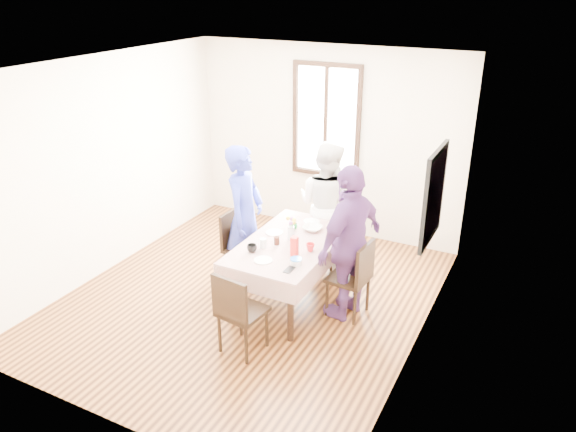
{
  "coord_description": "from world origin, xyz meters",
  "views": [
    {
      "loc": [
        2.97,
        -4.81,
        3.53
      ],
      "look_at": [
        0.46,
        0.14,
        1.1
      ],
      "focal_mm": 34.4,
      "sensor_mm": 36.0,
      "label": 1
    }
  ],
  "objects_px": {
    "chair_right": "(348,278)",
    "person_right": "(349,243)",
    "person_left": "(244,217)",
    "chair_near": "(243,311)",
    "chair_far": "(326,231)",
    "person_far": "(326,205)",
    "dining_table": "(290,272)",
    "chair_left": "(244,248)"
  },
  "relations": [
    {
      "from": "dining_table",
      "to": "person_right",
      "type": "distance_m",
      "value": 0.85
    },
    {
      "from": "dining_table",
      "to": "chair_far",
      "type": "bearing_deg",
      "value": 90.0
    },
    {
      "from": "person_left",
      "to": "chair_far",
      "type": "bearing_deg",
      "value": -43.58
    },
    {
      "from": "person_right",
      "to": "person_far",
      "type": "bearing_deg",
      "value": -130.46
    },
    {
      "from": "chair_near",
      "to": "person_right",
      "type": "xyz_separation_m",
      "value": [
        0.68,
        1.1,
        0.43
      ]
    },
    {
      "from": "chair_far",
      "to": "person_left",
      "type": "relative_size",
      "value": 0.52
    },
    {
      "from": "chair_near",
      "to": "person_far",
      "type": "distance_m",
      "value": 2.12
    },
    {
      "from": "person_right",
      "to": "chair_right",
      "type": "bearing_deg",
      "value": 104.78
    },
    {
      "from": "chair_far",
      "to": "dining_table",
      "type": "bearing_deg",
      "value": 93.58
    },
    {
      "from": "chair_near",
      "to": "person_left",
      "type": "height_order",
      "value": "person_left"
    },
    {
      "from": "chair_right",
      "to": "person_left",
      "type": "xyz_separation_m",
      "value": [
        -1.39,
        0.1,
        0.43
      ]
    },
    {
      "from": "chair_far",
      "to": "person_left",
      "type": "height_order",
      "value": "person_left"
    },
    {
      "from": "chair_far",
      "to": "person_right",
      "type": "bearing_deg",
      "value": 127.82
    },
    {
      "from": "person_left",
      "to": "person_far",
      "type": "relative_size",
      "value": 1.06
    },
    {
      "from": "chair_near",
      "to": "person_far",
      "type": "bearing_deg",
      "value": 97.25
    },
    {
      "from": "dining_table",
      "to": "chair_right",
      "type": "relative_size",
      "value": 1.68
    },
    {
      "from": "chair_far",
      "to": "person_far",
      "type": "height_order",
      "value": "person_far"
    },
    {
      "from": "chair_near",
      "to": "chair_far",
      "type": "bearing_deg",
      "value": 97.25
    },
    {
      "from": "person_left",
      "to": "dining_table",
      "type": "bearing_deg",
      "value": -108.48
    },
    {
      "from": "chair_far",
      "to": "chair_near",
      "type": "height_order",
      "value": "same"
    },
    {
      "from": "chair_right",
      "to": "person_far",
      "type": "relative_size",
      "value": 0.55
    },
    {
      "from": "person_left",
      "to": "person_far",
      "type": "bearing_deg",
      "value": -44.17
    },
    {
      "from": "dining_table",
      "to": "chair_near",
      "type": "bearing_deg",
      "value": -90.0
    },
    {
      "from": "chair_near",
      "to": "person_left",
      "type": "relative_size",
      "value": 0.52
    },
    {
      "from": "chair_right",
      "to": "person_right",
      "type": "relative_size",
      "value": 0.51
    },
    {
      "from": "chair_left",
      "to": "person_far",
      "type": "distance_m",
      "value": 1.19
    },
    {
      "from": "dining_table",
      "to": "person_right",
      "type": "height_order",
      "value": "person_right"
    },
    {
      "from": "dining_table",
      "to": "chair_left",
      "type": "height_order",
      "value": "chair_left"
    },
    {
      "from": "chair_left",
      "to": "chair_right",
      "type": "bearing_deg",
      "value": 86.76
    },
    {
      "from": "person_far",
      "to": "person_left",
      "type": "bearing_deg",
      "value": 61.28
    },
    {
      "from": "chair_left",
      "to": "chair_near",
      "type": "relative_size",
      "value": 1.0
    },
    {
      "from": "chair_right",
      "to": "person_far",
      "type": "xyz_separation_m",
      "value": [
        -0.7,
        0.99,
        0.38
      ]
    },
    {
      "from": "chair_far",
      "to": "chair_near",
      "type": "distance_m",
      "value": 2.1
    },
    {
      "from": "chair_left",
      "to": "chair_far",
      "type": "xyz_separation_m",
      "value": [
        0.7,
        0.91,
        0.0
      ]
    },
    {
      "from": "chair_right",
      "to": "person_right",
      "type": "height_order",
      "value": "person_right"
    },
    {
      "from": "chair_left",
      "to": "person_right",
      "type": "height_order",
      "value": "person_right"
    },
    {
      "from": "dining_table",
      "to": "chair_near",
      "type": "distance_m",
      "value": 1.06
    },
    {
      "from": "chair_near",
      "to": "person_right",
      "type": "distance_m",
      "value": 1.36
    },
    {
      "from": "person_right",
      "to": "chair_far",
      "type": "bearing_deg",
      "value": -130.98
    },
    {
      "from": "person_left",
      "to": "chair_right",
      "type": "bearing_deg",
      "value": -100.58
    },
    {
      "from": "dining_table",
      "to": "chair_far",
      "type": "relative_size",
      "value": 1.68
    },
    {
      "from": "dining_table",
      "to": "person_right",
      "type": "relative_size",
      "value": 0.87
    }
  ]
}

